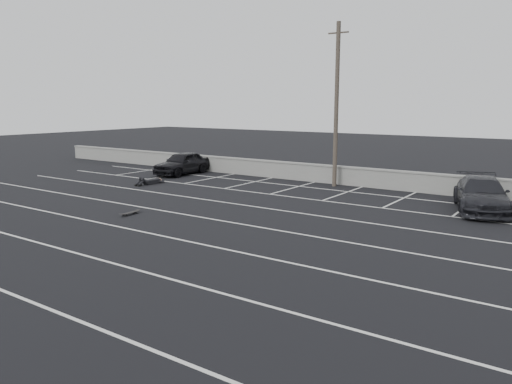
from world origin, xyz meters
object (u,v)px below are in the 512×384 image
Objects in this scene: car_right at (481,194)px; person at (153,179)px; car_left at (182,163)px; skateboard at (130,213)px; utility_pole at (336,105)px.

person is at bearing 171.93° from car_right.
car_left is 12.14m from skateboard.
car_right is (18.46, -0.93, -0.02)m from car_left.
car_left is 0.87× the size of car_right.
skateboard is (-11.90, -9.26, -0.65)m from car_right.
skateboard is at bearing -49.03° from person.
car_right reaches higher than skateboard.
car_left is 0.49× the size of utility_pole.
person is at bearing -74.89° from car_left.
utility_pole is 3.63× the size of person.
utility_pole reaches higher than skateboard.
utility_pole is at bearing 31.22° from person.
car_left reaches higher than skateboard.
skateboard is (5.27, -6.36, -0.16)m from person.
utility_pole is (10.34, 1.37, 3.77)m from car_left.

